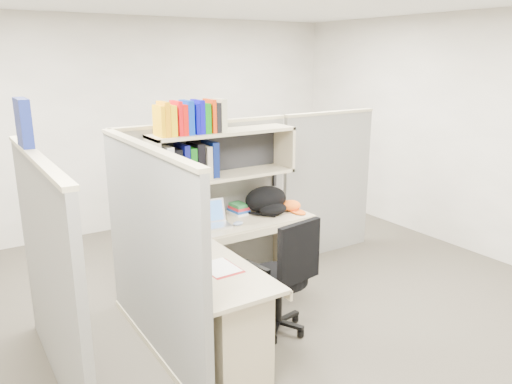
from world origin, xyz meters
TOP-DOWN VIEW (x-y plane):
  - ground at (0.00, 0.00)m, footprint 6.00×6.00m
  - room_shell at (0.00, 0.00)m, footprint 6.00×6.00m
  - cubicle at (-0.37, 0.45)m, footprint 3.79×1.84m
  - desk at (-0.41, -0.29)m, footprint 1.74×1.75m
  - laptop at (-0.13, 0.52)m, footprint 0.36×0.36m
  - backpack at (0.53, 0.58)m, footprint 0.53×0.47m
  - orange_cap at (0.76, 0.53)m, footprint 0.21×0.24m
  - snack_canister at (-0.57, -0.03)m, footprint 0.09×0.09m
  - tissue_box at (-0.82, -0.44)m, footprint 0.16×0.16m
  - mouse at (0.09, 0.43)m, footprint 0.10×0.07m
  - paper_cup at (0.02, 0.75)m, footprint 0.07×0.07m
  - book_stack at (0.27, 0.73)m, footprint 0.17×0.22m
  - loose_paper at (-0.50, -0.30)m, footprint 0.22×0.30m
  - task_chair at (0.08, -0.29)m, footprint 0.56×0.51m

SIDE VIEW (x-z plane):
  - ground at x=0.00m, z-range 0.00..0.00m
  - task_chair at x=0.08m, z-range -0.15..0.86m
  - desk at x=-0.41m, z-range 0.07..0.80m
  - loose_paper at x=-0.50m, z-range 0.73..0.73m
  - mouse at x=0.09m, z-range 0.73..0.77m
  - paper_cup at x=0.02m, z-range 0.73..0.82m
  - snack_canister at x=-0.57m, z-range 0.73..0.82m
  - book_stack at x=0.27m, z-range 0.73..0.83m
  - orange_cap at x=0.76m, z-range 0.73..0.83m
  - tissue_box at x=-0.82m, z-range 0.73..0.93m
  - laptop at x=-0.13m, z-range 0.73..0.96m
  - backpack at x=0.53m, z-range 0.73..0.99m
  - cubicle at x=-0.37m, z-range -0.07..1.88m
  - room_shell at x=0.00m, z-range -1.38..4.62m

